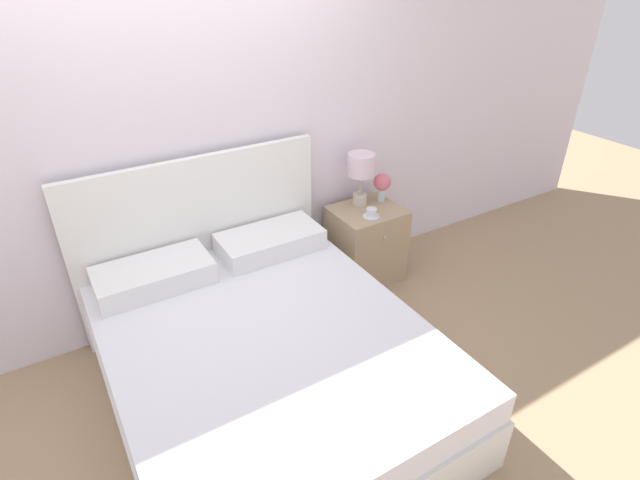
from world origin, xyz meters
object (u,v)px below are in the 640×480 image
(flower_vase, at_px, (382,184))
(teacup, at_px, (371,213))
(table_lamp, at_px, (361,169))
(nightstand, at_px, (365,244))
(bed, at_px, (263,355))

(flower_vase, distance_m, teacup, 0.30)
(table_lamp, height_order, teacup, table_lamp)
(nightstand, height_order, table_lamp, table_lamp)
(bed, bearing_deg, teacup, 26.40)
(teacup, bearing_deg, nightstand, 68.61)
(nightstand, relative_size, teacup, 4.88)
(table_lamp, bearing_deg, nightstand, -88.43)
(nightstand, distance_m, flower_vase, 0.48)
(nightstand, relative_size, flower_vase, 2.68)
(flower_vase, bearing_deg, bed, -151.51)
(bed, distance_m, teacup, 1.34)
(bed, xyz_separation_m, table_lamp, (1.20, 0.78, 0.60))
(teacup, bearing_deg, bed, -153.60)
(table_lamp, xyz_separation_m, teacup, (-0.04, -0.20, -0.26))
(bed, xyz_separation_m, flower_vase, (1.39, 0.75, 0.45))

